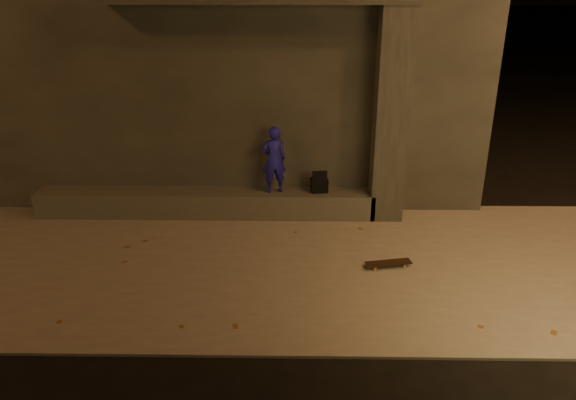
{
  "coord_description": "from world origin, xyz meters",
  "views": [
    {
      "loc": [
        0.12,
        -5.46,
        4.21
      ],
      "look_at": [
        0.0,
        2.0,
        1.06
      ],
      "focal_mm": 35.0,
      "sensor_mm": 36.0,
      "label": 1
    }
  ],
  "objects_px": {
    "skateboard": "(388,263)",
    "skateboarder": "(274,160)",
    "column": "(391,117)",
    "backpack": "(319,184)"
  },
  "relations": [
    {
      "from": "skateboard",
      "to": "skateboarder",
      "type": "bearing_deg",
      "value": 122.52
    },
    {
      "from": "column",
      "to": "backpack",
      "type": "distance_m",
      "value": 1.68
    },
    {
      "from": "column",
      "to": "skateboarder",
      "type": "bearing_deg",
      "value": 180.0
    },
    {
      "from": "column",
      "to": "skateboarder",
      "type": "relative_size",
      "value": 3.03
    },
    {
      "from": "backpack",
      "to": "column",
      "type": "bearing_deg",
      "value": -7.43
    },
    {
      "from": "skateboarder",
      "to": "backpack",
      "type": "distance_m",
      "value": 0.92
    },
    {
      "from": "column",
      "to": "backpack",
      "type": "height_order",
      "value": "column"
    },
    {
      "from": "backpack",
      "to": "skateboard",
      "type": "height_order",
      "value": "backpack"
    },
    {
      "from": "column",
      "to": "skateboarder",
      "type": "xyz_separation_m",
      "value": [
        -1.97,
        0.0,
        -0.76
      ]
    },
    {
      "from": "column",
      "to": "skateboard",
      "type": "relative_size",
      "value": 5.07
    }
  ]
}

